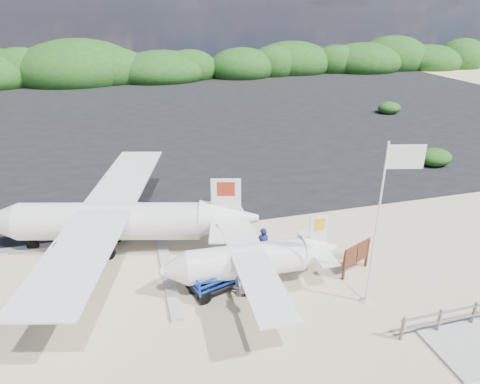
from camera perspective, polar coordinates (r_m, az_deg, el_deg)
The scene contains 13 objects.
ground at distance 19.25m, azimuth 4.50°, elevation -10.83°, with size 160.00×160.00×0.00m, color beige.
asphalt_apron at distance 46.46m, azimuth -8.12°, elevation 10.06°, with size 90.00×50.00×0.04m, color #B2B2B2, non-canonical shape.
lagoon at distance 19.93m, azimuth -22.88°, elevation -11.57°, with size 9.00×7.00×0.40m, color #B2B2B2, non-canonical shape.
walkway_pad at distance 17.91m, azimuth 29.35°, elevation -17.46°, with size 3.50×2.50×0.10m, color #B2B2B2, non-canonical shape.
vegetation_band at distance 70.88m, azimuth -10.99°, elevation 14.62°, with size 124.00×8.00×4.40m, color #B2B2B2, non-canonical shape.
fence at distance 18.73m, azimuth 28.40°, elevation -15.26°, with size 6.40×2.00×1.10m, color #B2B2B2, non-canonical shape.
baggage_cart at distance 18.36m, azimuth -2.84°, elevation -12.71°, with size 2.68×1.53×1.34m, color #0C34BC, non-canonical shape.
flagpole at distance 18.36m, azimuth 16.38°, elevation -13.85°, with size 1.34×0.56×6.68m, color white, non-canonical shape.
signboard at distance 19.93m, azimuth 14.98°, elevation -10.33°, with size 1.81×0.17×1.49m, color #592D19, non-canonical shape.
crew_a at distance 19.54m, azimuth 3.02°, elevation -7.12°, with size 0.64×0.42×1.77m, color #141A4D.
crew_b at distance 22.74m, azimuth -0.87°, elevation -2.66°, with size 0.75×0.59×1.55m, color #141A4D.
aircraft_large at distance 47.35m, azimuth 6.54°, elevation 10.40°, with size 15.68×15.68×4.70m, color #B2B2B2, non-canonical shape.
aircraft_small at distance 52.19m, azimuth -23.97°, elevation 9.78°, with size 7.81×7.81×2.81m, color #B2B2B2, non-canonical shape.
Camera 1 is at (-5.60, -14.81, 10.95)m, focal length 32.00 mm.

